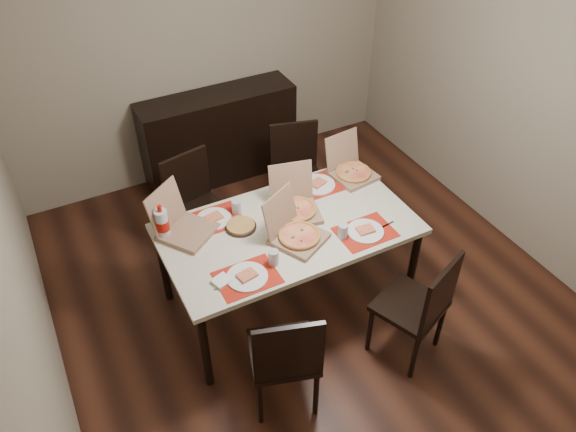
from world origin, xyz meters
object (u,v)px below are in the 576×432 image
(pizza_box_center, at_px, (296,233))
(dip_bowl, at_px, (284,206))
(dining_table, at_px, (288,234))
(sideboard, at_px, (219,136))
(chair_near_right, at_px, (420,305))
(soda_bottle, at_px, (162,224))
(chair_far_left, at_px, (196,203))
(chair_near_left, at_px, (285,356))
(chair_far_right, at_px, (296,171))

(pizza_box_center, height_order, dip_bowl, pizza_box_center)
(dining_table, bearing_deg, dip_bowl, 70.17)
(sideboard, distance_m, chair_near_right, 2.71)
(pizza_box_center, xyz_separation_m, soda_bottle, (-0.80, 0.44, 0.06))
(dining_table, relative_size, chair_far_left, 1.94)
(sideboard, distance_m, chair_near_left, 2.71)
(chair_near_left, bearing_deg, chair_far_left, 88.61)
(sideboard, relative_size, chair_far_left, 1.61)
(chair_far_right, distance_m, dip_bowl, 0.85)
(sideboard, bearing_deg, chair_near_right, -82.35)
(pizza_box_center, bearing_deg, dip_bowl, 75.75)
(chair_far_left, relative_size, dip_bowl, 8.08)
(chair_near_right, bearing_deg, sideboard, 97.65)
(chair_near_left, bearing_deg, chair_near_right, -3.02)
(dining_table, relative_size, pizza_box_center, 3.82)
(chair_near_right, xyz_separation_m, dip_bowl, (-0.47, 1.09, 0.25))
(sideboard, height_order, soda_bottle, soda_bottle)
(soda_bottle, bearing_deg, chair_far_right, 22.88)
(chair_near_right, relative_size, soda_bottle, 3.36)
(dip_bowl, bearing_deg, pizza_box_center, -104.25)
(sideboard, bearing_deg, dining_table, -95.82)
(chair_near_right, relative_size, chair_far_right, 1.00)
(chair_near_left, height_order, pizza_box_center, pizza_box_center)
(dining_table, height_order, chair_far_right, chair_far_right)
(chair_near_right, height_order, chair_far_right, same)
(chair_far_left, bearing_deg, sideboard, 58.44)
(chair_far_right, relative_size, dip_bowl, 8.08)
(sideboard, xyz_separation_m, chair_near_left, (-0.63, -2.64, 0.06))
(chair_far_left, bearing_deg, pizza_box_center, -68.23)
(chair_near_left, height_order, dip_bowl, chair_near_left)
(pizza_box_center, bearing_deg, dining_table, 84.93)
(dining_table, distance_m, chair_near_left, 0.95)
(dining_table, distance_m, chair_far_left, 0.96)
(sideboard, xyz_separation_m, chair_near_right, (0.36, -2.69, 0.06))
(chair_far_left, bearing_deg, dip_bowl, -53.01)
(chair_far_right, bearing_deg, sideboard, 110.72)
(dining_table, height_order, chair_near_right, chair_near_right)
(dining_table, distance_m, pizza_box_center, 0.18)
(chair_far_right, bearing_deg, pizza_box_center, -118.62)
(dining_table, distance_m, chair_near_right, 1.05)
(dining_table, bearing_deg, soda_bottle, 159.56)
(dining_table, bearing_deg, pizza_box_center, -95.07)
(chair_near_right, distance_m, dip_bowl, 1.21)
(chair_far_right, bearing_deg, chair_near_left, -120.18)
(soda_bottle, bearing_deg, chair_near_left, -71.91)
(chair_near_left, xyz_separation_m, chair_near_right, (0.99, -0.05, 0.00))
(pizza_box_center, relative_size, soda_bottle, 1.70)
(dining_table, height_order, chair_far_left, chair_far_left)
(dining_table, xyz_separation_m, dip_bowl, (0.08, 0.21, 0.08))
(chair_far_right, distance_m, pizza_box_center, 1.19)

